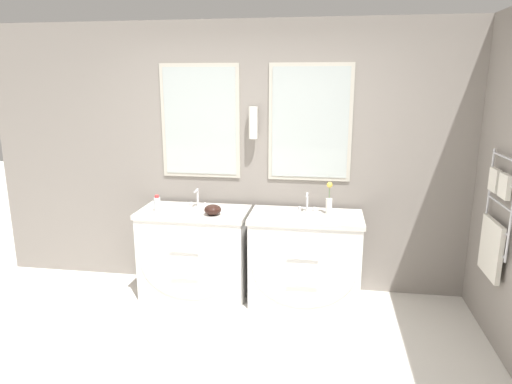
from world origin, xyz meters
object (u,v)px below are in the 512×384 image
at_px(flower_vase, 329,201).
at_px(toiletry_bottle, 157,204).
at_px(vanity_left, 194,253).
at_px(amenity_bowl, 213,210).
at_px(vanity_right, 305,259).

bearing_deg(flower_vase, toiletry_bottle, -174.20).
relative_size(vanity_left, amenity_bowl, 6.58).
bearing_deg(toiletry_bottle, vanity_left, 9.61).
bearing_deg(vanity_left, flower_vase, 4.81).
distance_m(toiletry_bottle, flower_vase, 1.60).
height_order(vanity_left, toiletry_bottle, toiletry_bottle).
height_order(toiletry_bottle, amenity_bowl, toiletry_bottle).
bearing_deg(flower_vase, amenity_bowl, -169.37).
distance_m(vanity_right, flower_vase, 0.59).
bearing_deg(vanity_left, amenity_bowl, -22.53).
bearing_deg(vanity_right, toiletry_bottle, -177.72).
bearing_deg(vanity_right, flower_vase, 27.71).
relative_size(vanity_right, amenity_bowl, 6.58).
xyz_separation_m(vanity_right, flower_vase, (0.20, 0.11, 0.54)).
bearing_deg(vanity_right, amenity_bowl, -173.91).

